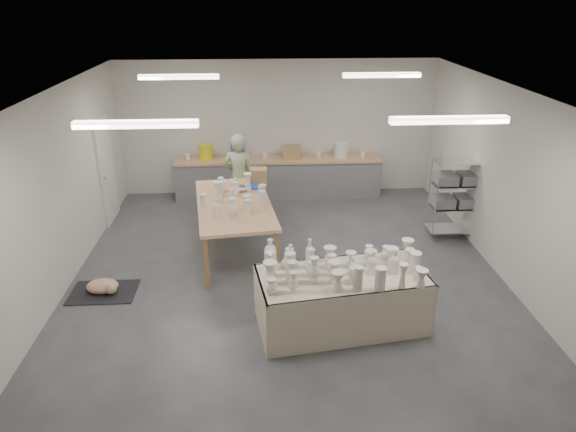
{
  "coord_description": "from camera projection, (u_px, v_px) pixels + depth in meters",
  "views": [
    {
      "loc": [
        -0.41,
        -7.3,
        4.31
      ],
      "look_at": [
        0.01,
        0.12,
        1.05
      ],
      "focal_mm": 32.0,
      "sensor_mm": 36.0,
      "label": 1
    }
  ],
  "objects": [
    {
      "name": "potter",
      "position": [
        239.0,
        178.0,
        10.24
      ],
      "size": [
        0.71,
        0.52,
        1.8
      ],
      "primitive_type": "imported",
      "rotation": [
        0.0,
        0.0,
        2.99
      ],
      "color": "#94A47F",
      "rests_on": "ground"
    },
    {
      "name": "rug",
      "position": [
        103.0,
        292.0,
        8.0
      ],
      "size": [
        1.0,
        0.7,
        0.02
      ],
      "primitive_type": "cube",
      "color": "black",
      "rests_on": "ground"
    },
    {
      "name": "cat",
      "position": [
        104.0,
        286.0,
        7.94
      ],
      "size": [
        0.58,
        0.49,
        0.21
      ],
      "rotation": [
        0.0,
        0.0,
        0.37
      ],
      "color": "white",
      "rests_on": "rug"
    },
    {
      "name": "work_table",
      "position": [
        237.0,
        201.0,
        9.01
      ],
      "size": [
        1.57,
        2.65,
        1.3
      ],
      "rotation": [
        0.0,
        0.0,
        0.13
      ],
      "color": "tan",
      "rests_on": "ground"
    },
    {
      "name": "drying_table",
      "position": [
        341.0,
        296.0,
        7.07
      ],
      "size": [
        2.42,
        1.41,
        1.18
      ],
      "rotation": [
        0.0,
        0.0,
        0.15
      ],
      "color": "olive",
      "rests_on": "ground"
    },
    {
      "name": "room",
      "position": [
        280.0,
        156.0,
        7.68
      ],
      "size": [
        8.0,
        8.02,
        3.0
      ],
      "color": "#424449",
      "rests_on": "ground"
    },
    {
      "name": "red_stool",
      "position": [
        241.0,
        202.0,
        10.75
      ],
      "size": [
        0.35,
        0.35,
        0.3
      ],
      "rotation": [
        0.0,
        0.0,
        0.12
      ],
      "color": "#B4191A",
      "rests_on": "ground"
    },
    {
      "name": "back_counter",
      "position": [
        278.0,
        176.0,
        11.6
      ],
      "size": [
        4.6,
        0.6,
        1.24
      ],
      "color": "tan",
      "rests_on": "ground"
    },
    {
      "name": "wire_shelf",
      "position": [
        455.0,
        191.0,
        9.51
      ],
      "size": [
        0.88,
        0.48,
        1.8
      ],
      "color": "silver",
      "rests_on": "ground"
    }
  ]
}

